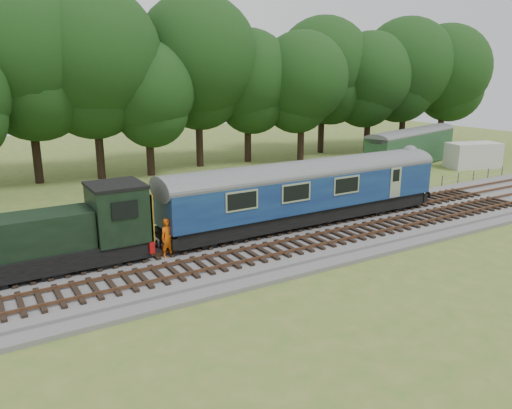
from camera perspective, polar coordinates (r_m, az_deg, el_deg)
ground at (r=27.93m, az=4.17°, el=-4.18°), size 120.00×120.00×0.00m
ballast at (r=27.87m, az=4.18°, el=-3.84°), size 70.00×7.00×0.35m
track_north at (r=28.89m, az=2.58°, el=-2.63°), size 67.20×2.40×0.21m
track_south at (r=26.58m, az=6.18°, el=-4.29°), size 67.20×2.40×0.21m
fence at (r=31.52m, az=-0.55°, el=-1.90°), size 64.00×0.12×1.00m
tree_line at (r=46.99m, az=-11.52°, el=3.44°), size 70.00×8.00×18.00m
dmu_railcar at (r=29.43m, az=5.86°, el=2.05°), size 18.05×2.86×3.88m
shunter_loco at (r=24.20m, az=-21.64°, el=-3.36°), size 8.91×2.60×3.38m
worker at (r=24.66m, az=-10.06°, el=-3.78°), size 0.74×0.51×1.93m
parked_coach at (r=52.51m, az=17.35°, el=6.50°), size 14.30×6.15×3.62m
shed at (r=55.99m, az=15.87°, el=6.28°), size 3.07×3.07×2.45m
caravan at (r=53.37m, az=23.57°, el=5.18°), size 5.48×3.75×2.44m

